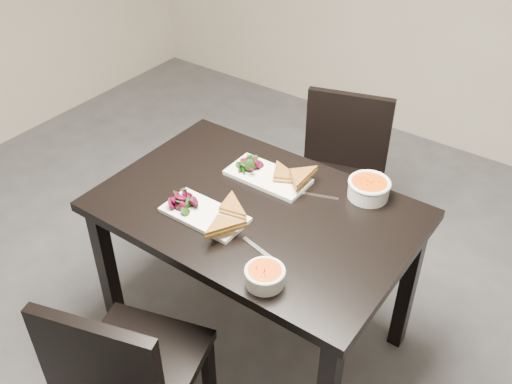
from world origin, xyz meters
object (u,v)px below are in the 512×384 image
chair_far (340,170)px  soup_bowl_near (265,275)px  table (256,226)px  plate_near (205,215)px  soup_bowl_far (369,188)px  plate_far (268,177)px  chair_near (125,372)px

chair_far → soup_bowl_near: size_ratio=6.31×
table → plate_near: size_ratio=3.70×
soup_bowl_far → soup_bowl_near: bearing=-95.7°
table → chair_far: size_ratio=1.41×
table → chair_far: chair_far is taller
table → plate_far: plate_far is taller
table → soup_bowl_far: 0.46m
table → plate_far: size_ratio=3.54×
soup_bowl_near → plate_far: (-0.33, 0.49, -0.03)m
chair_near → plate_far: (-0.03, 0.88, 0.27)m
plate_near → soup_bowl_far: 0.64m
plate_far → soup_bowl_far: soup_bowl_far is taller
soup_bowl_far → plate_far: bearing=-161.5°
plate_near → soup_bowl_far: bearing=46.7°
chair_near → plate_far: bearing=75.5°
soup_bowl_near → chair_far: bearing=104.8°
chair_near → chair_far: size_ratio=1.00×
chair_far → soup_bowl_far: bearing=-69.7°
chair_near → soup_bowl_near: chair_near is taller
chair_near → soup_bowl_near: (0.29, 0.39, 0.30)m
table → chair_near: size_ratio=1.41×
chair_near → chair_far: (0.01, 1.46, 0.00)m
chair_near → chair_far: 1.46m
plate_near → soup_bowl_near: soup_bowl_near is taller
plate_far → soup_bowl_near: bearing=-56.3°
table → plate_far: bearing=110.9°
table → chair_far: (-0.02, 0.76, -0.17)m
soup_bowl_near → soup_bowl_far: 0.62m
plate_far → soup_bowl_far: 0.41m
soup_bowl_near → plate_far: bearing=123.7°
soup_bowl_near → soup_bowl_far: size_ratio=0.81×
table → plate_near: plate_near is taller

